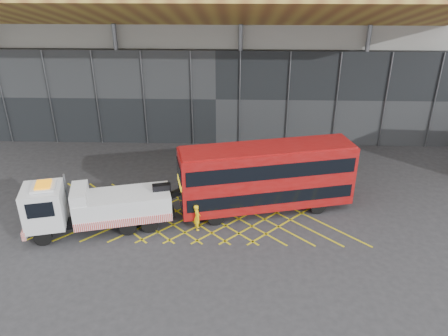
{
  "coord_description": "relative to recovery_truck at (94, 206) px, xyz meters",
  "views": [
    {
      "loc": [
        3.8,
        -23.9,
        14.72
      ],
      "look_at": [
        3.0,
        1.5,
        2.4
      ],
      "focal_mm": 35.0,
      "sensor_mm": 36.0,
      "label": 1
    }
  ],
  "objects": [
    {
      "name": "road_markings",
      "position": [
        6.1,
        2.21,
        -1.58
      ],
      "size": [
        19.96,
        7.16,
        0.01
      ],
      "color": "gold",
      "rests_on": "ground_plane"
    },
    {
      "name": "ground_plane",
      "position": [
        4.5,
        2.21,
        -1.58
      ],
      "size": [
        120.0,
        120.0,
        0.0
      ],
      "primitive_type": "plane",
      "color": "#29292B"
    },
    {
      "name": "recovery_truck",
      "position": [
        0.0,
        0.0,
        0.0
      ],
      "size": [
        9.84,
        4.31,
        3.43
      ],
      "rotation": [
        0.0,
        0.0,
        0.25
      ],
      "color": "black",
      "rests_on": "ground_plane"
    },
    {
      "name": "bus_towed",
      "position": [
        10.18,
        2.61,
        0.87
      ],
      "size": [
        11.12,
        4.93,
        4.42
      ],
      "rotation": [
        0.0,
        0.0,
        0.23
      ],
      "color": "maroon",
      "rests_on": "ground_plane"
    },
    {
      "name": "construction_building",
      "position": [
        6.42,
        20.6,
        7.39
      ],
      "size": [
        55.0,
        23.97,
        18.0
      ],
      "color": "gray",
      "rests_on": "ground_plane"
    },
    {
      "name": "worker",
      "position": [
        6.02,
        0.21,
        -0.76
      ],
      "size": [
        0.51,
        0.67,
        1.65
      ],
      "primitive_type": "imported",
      "rotation": [
        0.0,
        0.0,
        1.77
      ],
      "color": "yellow",
      "rests_on": "ground_plane"
    }
  ]
}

